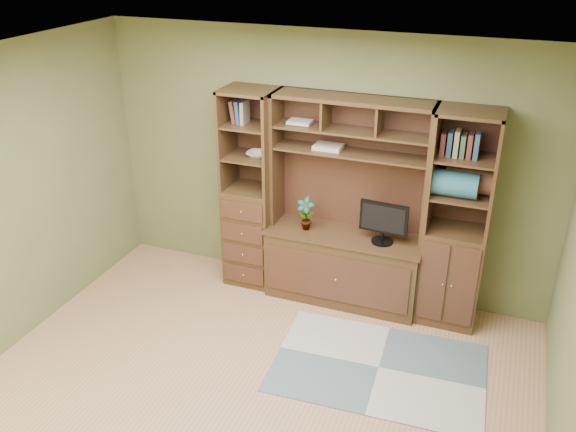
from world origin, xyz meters
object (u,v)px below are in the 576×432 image
at_px(left_tower, 251,190).
at_px(monitor, 384,216).
at_px(right_tower, 457,222).
at_px(center_hutch, 346,206).

height_order(left_tower, monitor, left_tower).
bearing_deg(left_tower, monitor, -3.13).
distance_m(left_tower, right_tower, 2.02).
relative_size(center_hutch, right_tower, 1.00).
distance_m(center_hutch, left_tower, 1.00).
bearing_deg(left_tower, center_hutch, -2.29).
relative_size(right_tower, monitor, 3.68).
distance_m(center_hutch, right_tower, 1.03).
height_order(center_hutch, monitor, center_hutch).
distance_m(right_tower, monitor, 0.66).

